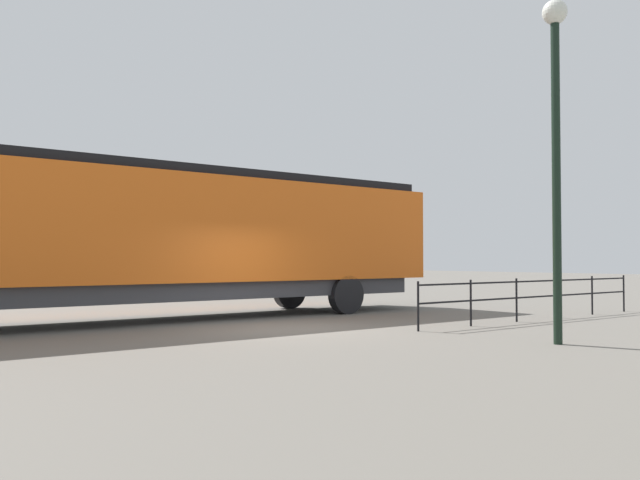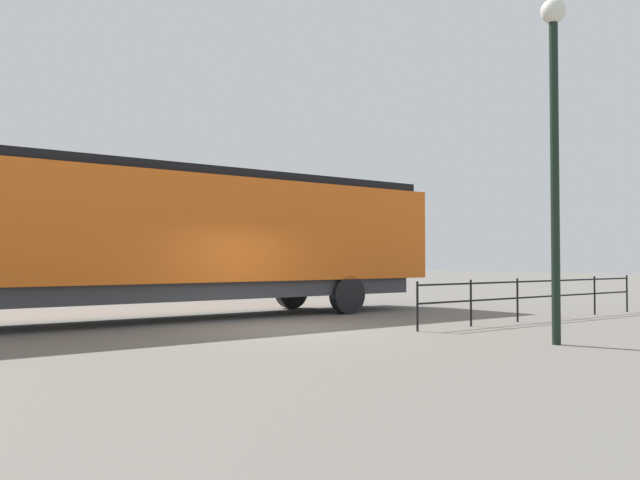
{
  "view_description": "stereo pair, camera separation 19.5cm",
  "coord_description": "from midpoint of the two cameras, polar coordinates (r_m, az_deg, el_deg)",
  "views": [
    {
      "loc": [
        12.47,
        -8.77,
        1.58
      ],
      "look_at": [
        -0.34,
        1.31,
        2.04
      ],
      "focal_mm": 37.63,
      "sensor_mm": 36.0,
      "label": 1
    },
    {
      "loc": [
        12.59,
        -8.62,
        1.58
      ],
      "look_at": [
        -0.34,
        1.31,
        2.04
      ],
      "focal_mm": 37.63,
      "sensor_mm": 36.0,
      "label": 2
    }
  ],
  "objects": [
    {
      "name": "platform_fence",
      "position": [
        18.28,
        17.69,
        -4.27
      ],
      "size": [
        0.05,
        8.94,
        1.09
      ],
      "color": "black",
      "rests_on": "ground_plane"
    },
    {
      "name": "locomotive",
      "position": [
        17.82,
        -13.13,
        0.46
      ],
      "size": [
        3.09,
        17.0,
        3.92
      ],
      "color": "orange",
      "rests_on": "ground_plane"
    },
    {
      "name": "lamp_post",
      "position": [
        13.42,
        19.02,
        10.04
      ],
      "size": [
        0.46,
        0.46,
        6.44
      ],
      "color": "black",
      "rests_on": "ground_plane"
    },
    {
      "name": "ground_plane",
      "position": [
        15.33,
        -3.45,
        -7.53
      ],
      "size": [
        120.0,
        120.0,
        0.0
      ],
      "primitive_type": "plane",
      "color": "#666059"
    }
  ]
}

